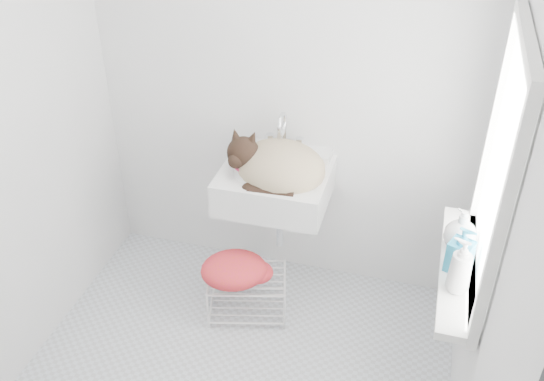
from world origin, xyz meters
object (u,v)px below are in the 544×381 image
(sink, at_px, (275,171))
(cat, at_px, (276,166))
(wire_rack, at_px, (247,291))
(bottle_c, at_px, (458,247))
(bottle_a, at_px, (456,289))
(bottle_b, at_px, (457,270))

(sink, relative_size, cat, 1.07)
(cat, height_order, wire_rack, cat)
(sink, bearing_deg, bottle_c, -22.99)
(bottle_a, distance_m, bottle_c, 0.29)
(bottle_b, xyz_separation_m, bottle_c, (0.00, 0.16, 0.00))
(sink, relative_size, bottle_b, 2.70)
(sink, height_order, wire_rack, sink)
(wire_rack, distance_m, bottle_c, 1.30)
(cat, relative_size, bottle_c, 2.88)
(sink, xyz_separation_m, cat, (0.01, -0.02, 0.04))
(wire_rack, height_order, bottle_c, bottle_c)
(wire_rack, relative_size, bottle_a, 2.04)
(bottle_a, xyz_separation_m, bottle_c, (0.00, 0.29, 0.00))
(cat, height_order, bottle_b, cat)
(wire_rack, bearing_deg, bottle_a, -23.73)
(bottle_b, bearing_deg, sink, 149.46)
(wire_rack, xyz_separation_m, bottle_b, (1.08, -0.35, 0.70))
(bottle_a, bearing_deg, wire_rack, 156.27)
(sink, distance_m, bottle_a, 1.21)
(bottle_a, height_order, bottle_b, bottle_b)
(sink, xyz_separation_m, bottle_c, (0.98, -0.42, 0.00))
(sink, height_order, bottle_a, sink)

